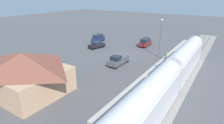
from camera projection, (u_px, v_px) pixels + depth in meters
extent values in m
plane|color=#4C4C4F|center=(123.00, 56.00, 43.04)|extent=(200.00, 200.00, 0.00)
cube|color=gray|center=(186.00, 68.00, 35.89)|extent=(4.80, 70.00, 0.18)
cube|color=#59544C|center=(190.00, 68.00, 35.48)|extent=(0.10, 70.00, 0.12)
cube|color=#59544C|center=(182.00, 66.00, 36.21)|extent=(0.10, 70.00, 0.12)
cube|color=#A8A399|center=(166.00, 64.00, 37.90)|extent=(3.20, 46.00, 0.30)
cube|color=silver|center=(185.00, 61.00, 33.46)|extent=(2.90, 17.33, 3.70)
cube|color=gold|center=(176.00, 61.00, 34.31)|extent=(0.04, 15.95, 0.36)
cylinder|color=silver|center=(186.00, 52.00, 32.85)|extent=(2.75, 16.64, 2.76)
cube|color=silver|center=(144.00, 111.00, 19.17)|extent=(2.90, 17.33, 3.70)
cube|color=gold|center=(132.00, 109.00, 20.01)|extent=(0.04, 15.95, 0.36)
cylinder|color=silver|center=(145.00, 97.00, 18.56)|extent=(2.75, 16.64, 2.76)
cube|color=tan|center=(26.00, 79.00, 27.10)|extent=(11.68, 8.92, 3.62)
pyramid|color=brown|center=(22.00, 60.00, 26.08)|extent=(12.48, 9.72, 2.29)
cube|color=#4C3323|center=(51.00, 74.00, 30.91)|extent=(1.10, 0.08, 2.10)
cylinder|color=#23284C|center=(166.00, 57.00, 39.73)|extent=(0.22, 0.22, 0.85)
cylinder|color=green|center=(166.00, 54.00, 39.47)|extent=(0.36, 0.36, 0.62)
sphere|color=tan|center=(166.00, 52.00, 39.32)|extent=(0.24, 0.24, 0.24)
cylinder|color=#23284C|center=(160.00, 66.00, 34.94)|extent=(0.22, 0.22, 0.85)
cylinder|color=silver|center=(161.00, 63.00, 34.68)|extent=(0.36, 0.36, 0.62)
sphere|color=tan|center=(161.00, 60.00, 34.53)|extent=(0.24, 0.24, 0.24)
cube|color=#47494F|center=(119.00, 61.00, 37.43)|extent=(2.09, 5.45, 0.92)
cube|color=#19232D|center=(116.00, 58.00, 36.33)|extent=(1.77, 1.77, 0.84)
cylinder|color=black|center=(116.00, 67.00, 35.47)|extent=(0.22, 0.76, 0.76)
cylinder|color=black|center=(109.00, 65.00, 36.38)|extent=(0.22, 0.76, 0.76)
cylinder|color=black|center=(128.00, 61.00, 38.80)|extent=(0.22, 0.76, 0.76)
cylinder|color=black|center=(121.00, 59.00, 39.71)|extent=(0.22, 0.76, 0.76)
cube|color=#47494F|center=(121.00, 57.00, 37.97)|extent=(1.93, 3.02, 0.20)
cube|color=navy|center=(98.00, 39.00, 55.58)|extent=(2.58, 5.11, 1.00)
cube|color=#19232D|center=(98.00, 36.00, 55.12)|extent=(2.15, 3.62, 0.88)
cylinder|color=black|center=(99.00, 39.00, 57.70)|extent=(0.22, 0.68, 0.68)
cylinder|color=black|center=(104.00, 39.00, 57.01)|extent=(0.22, 0.68, 0.68)
cylinder|color=black|center=(93.00, 42.00, 54.48)|extent=(0.22, 0.68, 0.68)
cylinder|color=black|center=(98.00, 42.00, 53.79)|extent=(0.22, 0.68, 0.68)
cube|color=black|center=(97.00, 45.00, 49.03)|extent=(2.83, 4.80, 0.76)
cube|color=#19232D|center=(97.00, 43.00, 48.79)|extent=(2.07, 2.48, 0.64)
cylinder|color=black|center=(100.00, 45.00, 50.81)|extent=(0.22, 0.68, 0.68)
cylinder|color=black|center=(104.00, 46.00, 49.73)|extent=(0.22, 0.68, 0.68)
cylinder|color=black|center=(90.00, 47.00, 48.60)|extent=(0.22, 0.68, 0.68)
cylinder|color=black|center=(94.00, 49.00, 47.52)|extent=(0.22, 0.68, 0.68)
cube|color=maroon|center=(145.00, 43.00, 50.75)|extent=(2.24, 5.00, 1.00)
cube|color=#19232D|center=(145.00, 40.00, 50.30)|extent=(1.92, 3.52, 0.88)
cylinder|color=black|center=(145.00, 43.00, 52.87)|extent=(0.22, 0.68, 0.68)
cylinder|color=black|center=(150.00, 44.00, 52.07)|extent=(0.22, 0.68, 0.68)
cylinder|color=black|center=(140.00, 46.00, 49.77)|extent=(0.22, 0.68, 0.68)
cylinder|color=black|center=(146.00, 47.00, 48.97)|extent=(0.22, 0.68, 0.68)
cylinder|color=#515156|center=(160.00, 39.00, 40.89)|extent=(0.16, 0.16, 8.17)
sphere|color=#EAE5C6|center=(162.00, 20.00, 39.41)|extent=(0.44, 0.44, 0.44)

